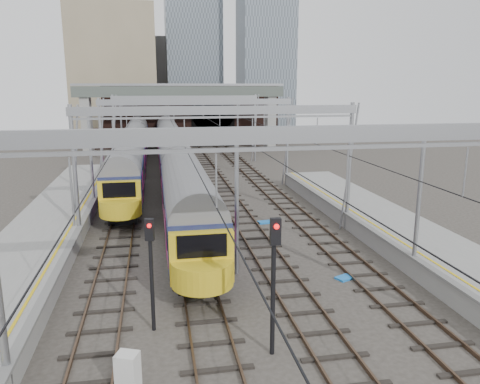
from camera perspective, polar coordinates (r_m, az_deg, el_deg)
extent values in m
plane|color=#38332D|center=(21.45, 0.56, -11.93)|extent=(160.00, 160.00, 0.00)
cube|color=gray|center=(24.11, -25.57, -8.97)|extent=(4.20, 55.00, 1.10)
cube|color=slate|center=(23.46, -20.82, -7.82)|extent=(0.35, 55.00, 0.12)
cube|color=gold|center=(23.54, -22.03, -7.68)|extent=(0.12, 55.00, 0.01)
cube|color=gray|center=(23.98, 26.35, -9.17)|extent=(4.20, 47.00, 1.10)
cube|color=slate|center=(22.67, 22.27, -8.66)|extent=(0.35, 47.00, 0.12)
cube|color=gold|center=(22.92, 23.35, -8.36)|extent=(0.12, 47.00, 0.01)
cube|color=#4C3828|center=(35.39, -14.91, -2.16)|extent=(0.08, 80.00, 0.16)
cube|color=#4C3828|center=(35.30, -12.58, -2.07)|extent=(0.08, 80.00, 0.16)
cube|color=black|center=(35.36, -13.74, -2.23)|extent=(2.40, 80.00, 0.14)
cube|color=#4C3828|center=(35.28, -8.42, -1.91)|extent=(0.08, 80.00, 0.16)
cube|color=#4C3828|center=(35.35, -6.09, -1.81)|extent=(0.08, 80.00, 0.16)
cube|color=black|center=(35.33, -7.25, -1.97)|extent=(2.40, 80.00, 0.14)
cube|color=#4C3828|center=(35.62, -1.98, -1.63)|extent=(0.08, 80.00, 0.16)
cube|color=#4C3828|center=(35.84, 0.30, -1.53)|extent=(0.08, 80.00, 0.16)
cube|color=black|center=(35.74, -0.83, -1.70)|extent=(2.40, 80.00, 0.14)
cube|color=#4C3828|center=(36.39, 4.27, -1.34)|extent=(0.08, 80.00, 0.16)
cube|color=#4C3828|center=(36.77, 6.44, -1.24)|extent=(0.08, 80.00, 0.16)
cube|color=black|center=(36.59, 5.36, -1.41)|extent=(2.40, 80.00, 0.14)
cube|color=gray|center=(13.70, 5.41, 6.95)|extent=(16.80, 0.28, 0.50)
cylinder|color=gray|center=(27.94, -19.44, 1.82)|extent=(0.24, 0.24, 8.00)
cylinder|color=gray|center=(30.04, 13.17, 2.94)|extent=(0.24, 0.24, 8.00)
cube|color=gray|center=(27.41, -2.61, 9.93)|extent=(16.80, 0.28, 0.50)
cylinder|color=gray|center=(41.67, -16.54, 5.44)|extent=(0.24, 0.24, 8.00)
cylinder|color=gray|center=(43.10, 5.79, 6.14)|extent=(0.24, 0.24, 8.00)
cube|color=gray|center=(41.31, -5.29, 10.87)|extent=(16.80, 0.28, 0.50)
cylinder|color=gray|center=(55.53, -15.07, 7.26)|extent=(0.24, 0.24, 8.00)
cylinder|color=gray|center=(56.61, 1.85, 7.79)|extent=(0.24, 0.24, 8.00)
cube|color=gray|center=(55.26, -6.63, 11.33)|extent=(16.80, 0.28, 0.50)
cylinder|color=gray|center=(67.46, -14.29, 8.22)|extent=(0.24, 0.24, 8.00)
cylinder|color=gray|center=(68.35, -0.29, 8.67)|extent=(0.24, 0.24, 8.00)
cube|color=gray|center=(67.24, -7.34, 11.57)|extent=(16.80, 0.28, 0.50)
cube|color=black|center=(34.38, -14.22, 6.63)|extent=(0.03, 80.00, 0.03)
cube|color=black|center=(34.34, -7.51, 6.91)|extent=(0.03, 80.00, 0.03)
cube|color=black|center=(34.77, -0.86, 7.09)|extent=(0.03, 80.00, 0.03)
cube|color=black|center=(35.65, 5.54, 7.17)|extent=(0.03, 80.00, 0.03)
cube|color=black|center=(71.49, -5.83, 9.19)|extent=(26.00, 2.00, 9.00)
cube|color=black|center=(70.93, -3.29, 7.67)|extent=(6.50, 0.10, 5.20)
cylinder|color=black|center=(70.74, -3.31, 9.76)|extent=(6.50, 0.10, 6.50)
cube|color=black|center=(70.80, -15.48, 6.32)|extent=(6.00, 1.50, 3.00)
cube|color=gray|center=(65.90, -18.17, 7.97)|extent=(1.20, 2.50, 8.20)
cube|color=gray|center=(67.29, 3.66, 8.66)|extent=(1.20, 2.50, 8.20)
cube|color=#4A544C|center=(65.23, -7.25, 12.06)|extent=(28.00, 3.00, 1.40)
cube|color=gray|center=(65.23, -7.27, 12.85)|extent=(28.00, 3.00, 0.30)
cube|color=tan|center=(85.38, -15.01, 13.78)|extent=(14.00, 12.00, 22.00)
cube|color=#4C5660|center=(91.71, -5.75, 17.18)|extent=(10.00, 10.00, 32.00)
cube|color=gray|center=(99.14, -9.60, 12.69)|extent=(18.00, 14.00, 18.00)
cube|color=black|center=(50.34, -8.26, 2.84)|extent=(2.12, 62.80, 0.70)
cube|color=#17154B|center=(50.05, -8.33, 4.92)|extent=(2.70, 62.80, 2.41)
cylinder|color=slate|center=(49.90, -8.38, 6.29)|extent=(2.64, 62.30, 2.64)
cube|color=black|center=(50.00, -8.35, 5.36)|extent=(2.72, 61.60, 0.72)
cube|color=#C03C61|center=(50.15, -8.31, 4.16)|extent=(2.72, 61.80, 0.12)
cube|color=gold|center=(19.36, -4.67, -8.05)|extent=(2.64, 0.60, 2.21)
cube|color=black|center=(19.00, -4.65, -6.59)|extent=(2.02, 0.08, 0.96)
cube|color=black|center=(61.25, -12.43, 4.44)|extent=(2.10, 62.21, 0.70)
cube|color=#17154B|center=(61.02, -12.51, 6.15)|extent=(2.67, 62.21, 2.38)
cylinder|color=slate|center=(60.90, -12.57, 7.27)|extent=(2.62, 61.71, 2.62)
cube|color=black|center=(60.98, -12.53, 6.51)|extent=(2.69, 61.01, 0.71)
cube|color=#C03C61|center=(61.09, -12.48, 5.53)|extent=(2.69, 61.21, 0.11)
cube|color=gold|center=(30.23, -14.43, -0.76)|extent=(2.62, 0.60, 2.18)
cube|color=black|center=(29.93, -14.51, 0.24)|extent=(2.00, 0.08, 0.95)
cylinder|color=black|center=(17.73, -10.72, -10.14)|extent=(0.14, 0.14, 4.28)
cube|color=black|center=(16.92, -10.99, -4.52)|extent=(0.35, 0.26, 0.80)
sphere|color=red|center=(16.75, -11.01, -4.06)|extent=(0.16, 0.16, 0.16)
cylinder|color=black|center=(15.91, 4.05, -11.77)|extent=(0.16, 0.16, 4.75)
cube|color=black|center=(15.00, 4.35, -4.82)|extent=(0.35, 0.19, 0.89)
sphere|color=red|center=(14.83, 4.48, -4.23)|extent=(0.18, 0.18, 0.18)
cube|color=silver|center=(15.28, -13.51, -20.67)|extent=(0.80, 0.74, 1.29)
cube|color=blue|center=(27.11, -4.38, -6.47)|extent=(0.83, 0.67, 0.09)
cube|color=blue|center=(31.44, 3.02, -3.69)|extent=(0.95, 0.74, 0.10)
cube|color=blue|center=(23.18, 12.61, -10.18)|extent=(0.97, 0.86, 0.10)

